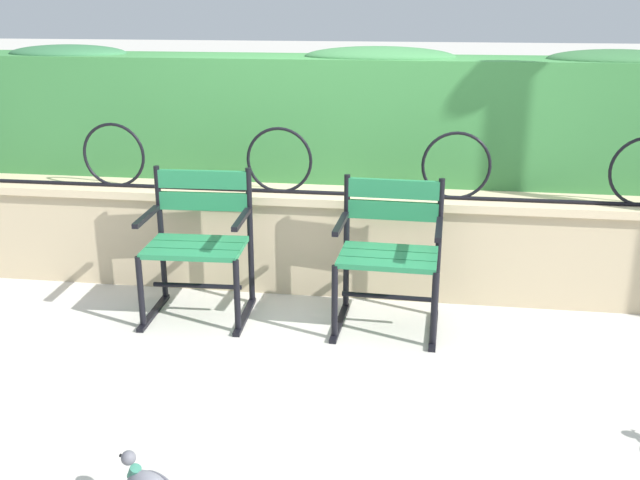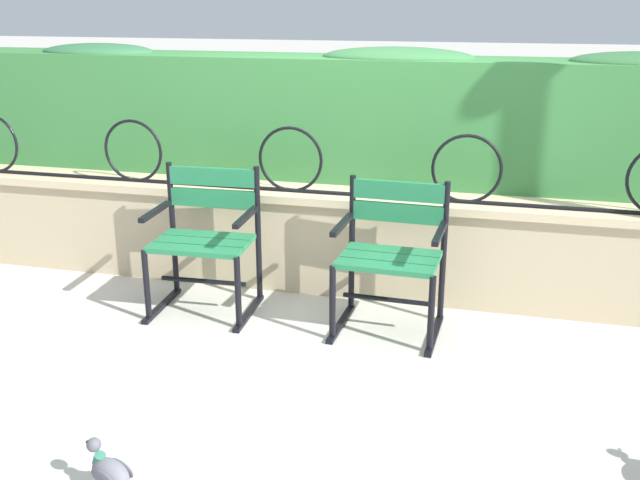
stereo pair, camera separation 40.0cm
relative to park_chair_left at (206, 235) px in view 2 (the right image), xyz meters
The scene contains 7 objects.
ground_plane 0.92m from the park_chair_left, 16.94° to the right, with size 60.00×60.00×0.00m, color #BCB7AD.
stone_wall 0.92m from the park_chair_left, 34.05° to the left, with size 6.46×0.41×0.65m.
iron_arch_fence 0.73m from the park_chair_left, 43.06° to the left, with size 5.93×0.02×0.42m.
hedge_row 1.38m from the park_chair_left, 52.17° to the left, with size 6.33×0.58×0.87m.
park_chair_left is the anchor object (origin of this frame).
park_chair_right 1.13m from the park_chair_left, ahead, with size 0.61×0.54×0.85m.
pigeon_far_side 1.86m from the park_chair_left, 78.87° to the right, with size 0.28×0.17×0.22m.
Camera 2 is at (0.94, -3.61, 1.82)m, focal length 40.58 mm.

